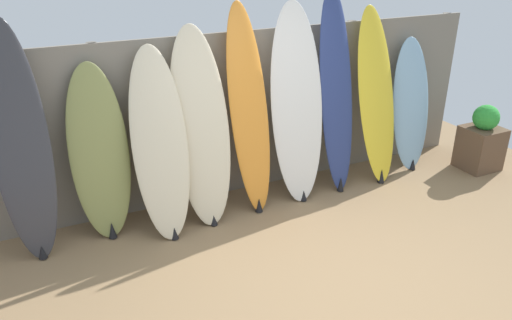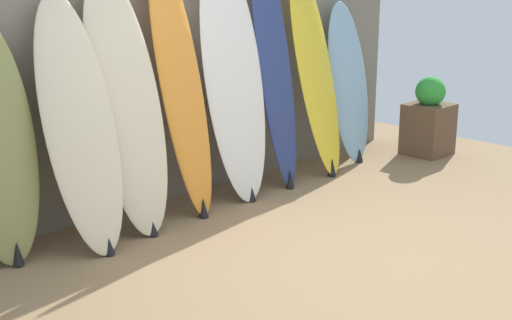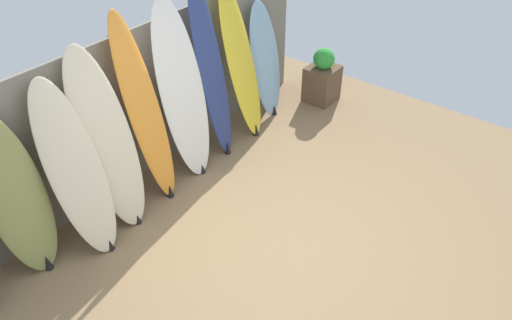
{
  "view_description": "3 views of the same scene",
  "coord_description": "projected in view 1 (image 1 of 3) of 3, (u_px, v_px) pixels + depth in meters",
  "views": [
    {
      "loc": [
        -2.05,
        -2.74,
        2.7
      ],
      "look_at": [
        -0.47,
        0.59,
        1.03
      ],
      "focal_mm": 35.0,
      "sensor_mm": 36.0,
      "label": 1
    },
    {
      "loc": [
        -3.53,
        -2.69,
        1.98
      ],
      "look_at": [
        -0.32,
        0.53,
        0.71
      ],
      "focal_mm": 50.0,
      "sensor_mm": 36.0,
      "label": 2
    },
    {
      "loc": [
        -2.88,
        -2.06,
        3.83
      ],
      "look_at": [
        0.38,
        0.47,
        0.71
      ],
      "focal_mm": 35.0,
      "sensor_mm": 36.0,
      "label": 3
    }
  ],
  "objects": [
    {
      "name": "surfboard_skyblue_8",
      "position": [
        411.0,
        106.0,
        6.08
      ],
      "size": [
        0.55,
        0.47,
        1.6
      ],
      "color": "#8CB7D6",
      "rests_on": "ground"
    },
    {
      "name": "surfboard_yellow_7",
      "position": [
        376.0,
        98.0,
        5.72
      ],
      "size": [
        0.56,
        0.61,
        2.0
      ],
      "color": "yellow",
      "rests_on": "ground"
    },
    {
      "name": "ground",
      "position": [
        336.0,
        288.0,
        4.17
      ],
      "size": [
        7.68,
        7.68,
        0.0
      ],
      "primitive_type": "plane",
      "color": "#8E704C"
    },
    {
      "name": "surfboard_charcoal_0",
      "position": [
        20.0,
        146.0,
        4.27
      ],
      "size": [
        0.49,
        0.47,
        2.12
      ],
      "color": "#38383D",
      "rests_on": "ground"
    },
    {
      "name": "planter_box",
      "position": [
        481.0,
        141.0,
        6.17
      ],
      "size": [
        0.45,
        0.42,
        0.83
      ],
      "color": "brown",
      "rests_on": "ground"
    },
    {
      "name": "surfboard_orange_4",
      "position": [
        249.0,
        112.0,
        5.07
      ],
      "size": [
        0.45,
        0.6,
        2.13
      ],
      "color": "orange",
      "rests_on": "ground"
    },
    {
      "name": "surfboard_navy_6",
      "position": [
        336.0,
        94.0,
        5.45
      ],
      "size": [
        0.46,
        0.52,
        2.23
      ],
      "color": "navy",
      "rests_on": "ground"
    },
    {
      "name": "surfboard_cream_2",
      "position": [
        160.0,
        145.0,
        4.7
      ],
      "size": [
        0.6,
        0.72,
        1.79
      ],
      "color": "beige",
      "rests_on": "ground"
    },
    {
      "name": "fence_back",
      "position": [
        239.0,
        115.0,
        5.45
      ],
      "size": [
        6.08,
        0.11,
        1.8
      ],
      "color": "gray",
      "rests_on": "ground"
    },
    {
      "name": "surfboard_cream_3",
      "position": [
        201.0,
        128.0,
        4.89
      ],
      "size": [
        0.61,
        0.66,
        1.94
      ],
      "color": "beige",
      "rests_on": "ground"
    },
    {
      "name": "surfboard_white_5",
      "position": [
        297.0,
        106.0,
        5.28
      ],
      "size": [
        0.64,
        0.58,
        2.1
      ],
      "color": "white",
      "rests_on": "ground"
    },
    {
      "name": "surfboard_olive_1",
      "position": [
        99.0,
        154.0,
        4.65
      ],
      "size": [
        0.58,
        0.45,
        1.67
      ],
      "color": "olive",
      "rests_on": "ground"
    }
  ]
}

